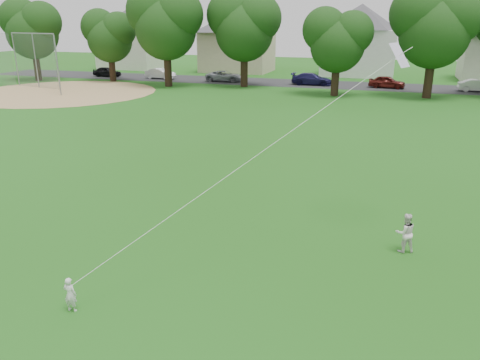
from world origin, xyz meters
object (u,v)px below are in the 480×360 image
(baseball_backstop, at_px, (31,61))
(kite, at_px, (255,157))
(older_boy, at_px, (405,233))
(toddler, at_px, (70,294))

(baseball_backstop, bearing_deg, kite, -41.26)
(older_boy, relative_size, kite, 0.11)
(toddler, xyz_separation_m, kite, (3.45, 3.79, 2.68))
(toddler, bearing_deg, baseball_backstop, -51.25)
(older_boy, xyz_separation_m, baseball_backstop, (-35.95, 26.01, 2.08))
(toddler, bearing_deg, kite, -135.39)
(toddler, height_order, older_boy, older_boy)
(toddler, distance_m, kite, 5.78)
(toddler, relative_size, older_boy, 0.73)
(older_boy, distance_m, baseball_backstop, 44.42)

